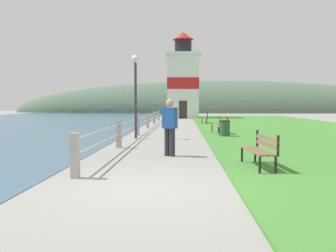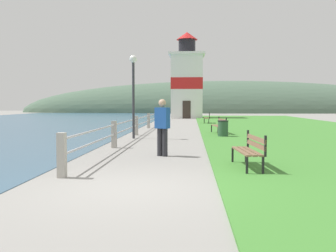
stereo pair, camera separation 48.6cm
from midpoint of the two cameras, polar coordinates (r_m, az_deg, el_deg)
name	(u,v)px [view 2 (the right image)]	position (r m, az deg, el deg)	size (l,w,h in m)	color
ground_plane	(128,189)	(7.45, -4.23, -9.50)	(160.00, 160.00, 0.00)	gray
grass_verge	(292,129)	(25.57, 18.94, -0.43)	(12.00, 52.19, 0.06)	#428433
seawall_railing	(143,121)	(22.67, -3.19, 0.72)	(0.18, 28.76, 1.02)	#A8A399
park_bench_near	(250,148)	(9.71, 13.80, -3.34)	(0.61, 1.82, 0.94)	brown
park_bench_midway	(220,125)	(20.45, 8.57, 0.22)	(0.72, 1.92, 0.94)	brown
park_bench_far	(208,117)	(31.22, 6.50, 1.32)	(0.54, 1.66, 0.94)	brown
lighthouse	(187,81)	(43.80, 3.21, 6.80)	(4.09, 4.09, 9.92)	white
person_strolling	(162,125)	(11.83, 0.31, 0.10)	(0.50, 0.43, 1.81)	#28282D
trash_bin	(223,129)	(18.69, 9.12, -0.44)	(0.54, 0.54, 0.84)	#2D5138
lamp_post	(133,81)	(17.95, -4.53, 6.83)	(0.36, 0.36, 3.96)	#333338
distant_hillside	(227,112)	(72.35, 9.13, 2.05)	(80.00, 16.00, 12.00)	#4C6651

